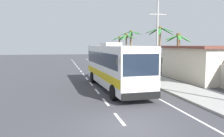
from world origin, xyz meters
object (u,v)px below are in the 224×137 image
object	(u,v)px
palm_fourth	(119,44)
palm_farthest	(126,41)
coach_bus_foreground	(115,65)
palm_nearest	(178,47)
utility_pole_mid	(157,37)
palm_third	(160,38)
pedestrian_near_kerb	(136,65)
motorcycle_beside_bus	(117,70)
palm_second	(131,41)

from	to	relation	value
palm_fourth	palm_farthest	bearing A→B (deg)	-98.93
coach_bus_foreground	palm_nearest	xyz separation A→B (m)	(7.77, 3.66, 1.40)
utility_pole_mid	palm_nearest	bearing A→B (deg)	-82.08
utility_pole_mid	palm_third	size ratio (longest dim) A/B	1.45
pedestrian_near_kerb	palm_farthest	distance (m)	8.20
motorcycle_beside_bus	palm_fourth	size ratio (longest dim) A/B	0.35
utility_pole_mid	palm_fourth	world-z (taller)	utility_pole_mid
motorcycle_beside_bus	pedestrian_near_kerb	xyz separation A→B (m)	(3.49, 3.39, 0.29)
utility_pole_mid	motorcycle_beside_bus	bearing A→B (deg)	176.95
coach_bus_foreground	palm_second	distance (m)	23.17
palm_second	pedestrian_near_kerb	bearing A→B (deg)	-103.28
utility_pole_mid	coach_bus_foreground	bearing A→B (deg)	-132.55
motorcycle_beside_bus	palm_second	world-z (taller)	palm_second
coach_bus_foreground	palm_fourth	world-z (taller)	palm_fourth
palm_nearest	palm_fourth	world-z (taller)	palm_fourth
palm_second	palm_fourth	distance (m)	9.00
palm_fourth	motorcycle_beside_bus	bearing A→B (deg)	-105.16
motorcycle_beside_bus	palm_fourth	xyz separation A→B (m)	(6.09, 22.46, 3.19)
motorcycle_beside_bus	palm_third	world-z (taller)	palm_third
utility_pole_mid	palm_nearest	distance (m)	4.39
coach_bus_foreground	palm_fourth	xyz separation A→B (m)	(8.31, 30.56, 1.84)
motorcycle_beside_bus	pedestrian_near_kerb	world-z (taller)	pedestrian_near_kerb
palm_second	palm_nearest	bearing A→B (deg)	-91.04
palm_third	motorcycle_beside_bus	bearing A→B (deg)	-161.36
coach_bus_foreground	utility_pole_mid	size ratio (longest dim) A/B	1.30
pedestrian_near_kerb	palm_fourth	xyz separation A→B (m)	(2.60, 19.08, 2.90)
motorcycle_beside_bus	palm_farthest	bearing A→B (deg)	68.56
pedestrian_near_kerb	palm_fourth	world-z (taller)	palm_fourth
motorcycle_beside_bus	palm_nearest	xyz separation A→B (m)	(5.55, -4.44, 2.75)
coach_bus_foreground	palm_farthest	world-z (taller)	palm_farthest
pedestrian_near_kerb	palm_third	size ratio (longest dim) A/B	0.25
pedestrian_near_kerb	palm_second	world-z (taller)	palm_second
palm_second	palm_third	xyz separation A→B (m)	(0.52, -11.33, 0.23)
coach_bus_foreground	utility_pole_mid	xyz separation A→B (m)	(7.19, 7.83, 2.64)
coach_bus_foreground	palm_third	size ratio (longest dim) A/B	1.89
coach_bus_foreground	palm_farthest	size ratio (longest dim) A/B	2.09
palm_second	palm_farthest	bearing A→B (deg)	-121.44
palm_fourth	pedestrian_near_kerb	bearing A→B (deg)	-97.75
palm_second	palm_fourth	xyz separation A→B (m)	(0.21, 8.98, -0.51)
motorcycle_beside_bus	coach_bus_foreground	bearing A→B (deg)	-105.36
coach_bus_foreground	palm_third	world-z (taller)	palm_third
motorcycle_beside_bus	palm_farthest	world-z (taller)	palm_farthest
coach_bus_foreground	utility_pole_mid	world-z (taller)	utility_pole_mid
pedestrian_near_kerb	motorcycle_beside_bus	bearing A→B (deg)	-18.96
palm_nearest	palm_third	distance (m)	6.75
coach_bus_foreground	utility_pole_mid	distance (m)	10.95
utility_pole_mid	palm_farthest	distance (m)	11.14
utility_pole_mid	pedestrian_near_kerb	bearing A→B (deg)	112.03
palm_fourth	palm_farthest	world-z (taller)	palm_fourth
coach_bus_foreground	pedestrian_near_kerb	world-z (taller)	coach_bus_foreground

